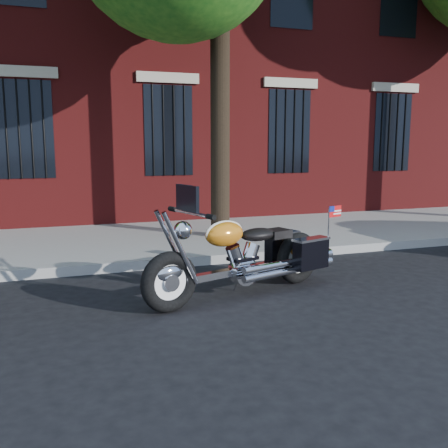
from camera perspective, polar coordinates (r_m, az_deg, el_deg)
name	(u,v)px	position (r m, az deg, el deg)	size (l,w,h in m)	color
ground	(253,285)	(6.88, 3.31, -7.03)	(120.00, 120.00, 0.00)	black
curb	(221,258)	(8.11, -0.38, -3.95)	(40.00, 0.16, 0.15)	gray
sidewalk	(191,238)	(9.87, -3.85, -1.59)	(40.00, 3.60, 0.15)	gray
building	(130,8)	(16.86, -10.65, 23.05)	(26.00, 10.08, 12.00)	maroon
motorcycle	(249,258)	(6.34, 2.85, -3.85)	(2.86, 1.34, 1.45)	black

